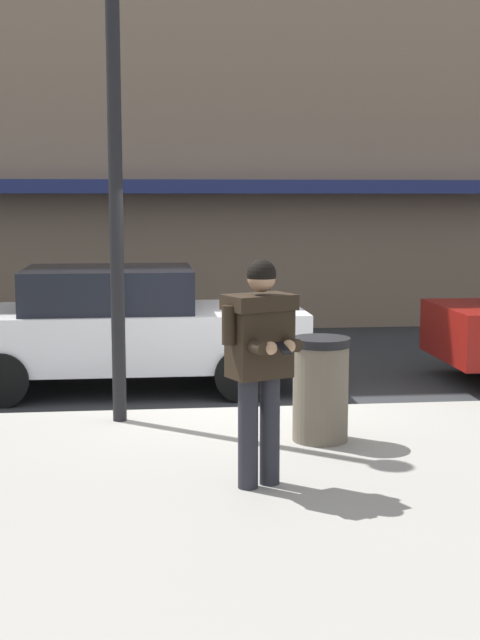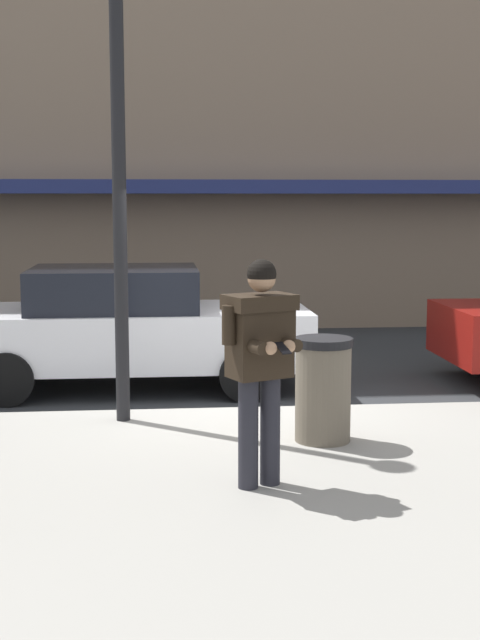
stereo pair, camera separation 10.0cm
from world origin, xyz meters
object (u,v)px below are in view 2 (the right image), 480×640
parked_sedan_mid (126,327)px  street_lamp_post (118,123)px  trash_bin (323,389)px  man_texting_on_phone (260,348)px

parked_sedan_mid → street_lamp_post: 3.22m
street_lamp_post → trash_bin: bearing=-26.9°
man_texting_on_phone → trash_bin: size_ratio=1.84×
man_texting_on_phone → street_lamp_post: street_lamp_post is taller
parked_sedan_mid → trash_bin: bearing=-58.7°
street_lamp_post → trash_bin: street_lamp_post is taller
man_texting_on_phone → street_lamp_post: (-1.15, 2.24, 1.89)m
trash_bin → man_texting_on_phone: bearing=-120.3°
parked_sedan_mid → trash_bin: size_ratio=4.60×
parked_sedan_mid → man_texting_on_phone: size_ratio=2.50×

